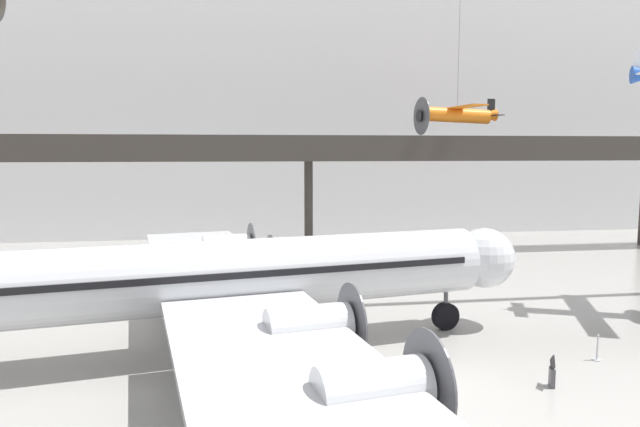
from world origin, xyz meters
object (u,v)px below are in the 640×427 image
airliner_silver_main (206,279)px  suspended_plane_orange_highwing (457,115)px  info_sign_pedestal (552,375)px  stanchion_barrier (597,352)px

airliner_silver_main → suspended_plane_orange_highwing: suspended_plane_orange_highwing is taller
suspended_plane_orange_highwing → info_sign_pedestal: suspended_plane_orange_highwing is taller
stanchion_barrier → airliner_silver_main: bearing=170.0°
stanchion_barrier → info_sign_pedestal: bearing=-146.3°
airliner_silver_main → stanchion_barrier: size_ratio=31.31×
suspended_plane_orange_highwing → info_sign_pedestal: (-6.65, -26.23, -10.86)m
info_sign_pedestal → suspended_plane_orange_highwing: bearing=94.9°
suspended_plane_orange_highwing → info_sign_pedestal: bearing=69.6°
airliner_silver_main → info_sign_pedestal: bearing=-31.6°
airliner_silver_main → info_sign_pedestal: airliner_silver_main is taller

